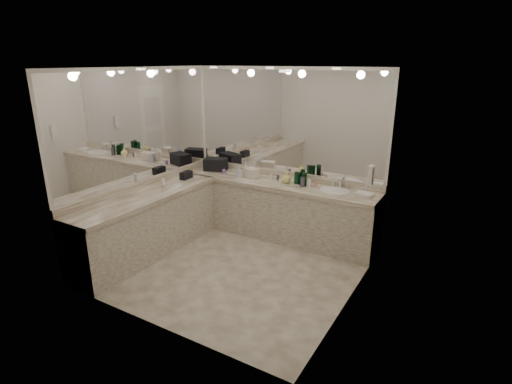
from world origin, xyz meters
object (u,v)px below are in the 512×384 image
Objects in this scene: sink at (335,191)px; soap_bottle_a at (245,168)px; wall_phone at (371,175)px; soap_bottle_c at (286,177)px; hand_towel at (364,194)px; soap_bottle_b at (239,171)px; black_toiletry_bag at (216,164)px; cream_cosmetic_case at (252,173)px.

soap_bottle_a is (-1.57, 0.08, 0.11)m from sink.
wall_phone is 1.52m from soap_bottle_c.
soap_bottle_b reaches higher than hand_towel.
hand_towel is (0.42, 0.01, 0.02)m from sink.
black_toiletry_bag reaches higher than soap_bottle_b.
wall_phone is 2.26m from soap_bottle_b.
wall_phone is 2.11m from cream_cosmetic_case.
black_toiletry_bag is 2.00× the size of soap_bottle_b.
hand_towel reaches higher than sink.
soap_bottle_c reaches higher than hand_towel.
cream_cosmetic_case is at bearing -21.95° from soap_bottle_a.
soap_bottle_c is (0.62, -0.01, 0.02)m from cream_cosmetic_case.
cream_cosmetic_case is 0.21m from soap_bottle_b.
cream_cosmetic_case is 1.38× the size of soap_bottle_c.
soap_bottle_c is (-0.78, 0.01, 0.09)m from sink.
black_toiletry_bag is (-2.76, 0.57, -0.34)m from wall_phone.
black_toiletry_bag reaches higher than cream_cosmetic_case.
black_toiletry_bag is 2.12× the size of soap_bottle_c.
soap_bottle_c is at bearing -2.53° from black_toiletry_bag.
soap_bottle_b reaches higher than soap_bottle_c.
soap_bottle_a is at bearing 175.59° from cream_cosmetic_case.
sink is 1.82× the size of cream_cosmetic_case.
cream_cosmetic_case is (-2.01, 0.52, -0.38)m from wall_phone.
black_toiletry_bag is at bearing 177.47° from soap_bottle_c.
black_toiletry_bag is 1.57× the size of hand_towel.
wall_phone is 1.01× the size of hand_towel.
cream_cosmetic_case is (-1.41, 0.02, 0.07)m from sink.
soap_bottle_b is (0.57, -0.15, -0.01)m from black_toiletry_bag.
black_toiletry_bag is 0.59m from soap_bottle_a.
soap_bottle_b is (-1.58, -0.08, 0.10)m from sink.
soap_bottle_a is 1.21× the size of soap_bottle_c.
wall_phone is 0.65× the size of black_toiletry_bag.
wall_phone is 2.27m from soap_bottle_a.
hand_towel is at bearing 110.03° from wall_phone.
sink is 0.79m from soap_bottle_c.
cream_cosmetic_case is at bearing 179.82° from hand_towel.
wall_phone is at bearing -39.57° from sink.
wall_phone reaches higher than black_toiletry_bag.
cream_cosmetic_case reaches higher than sink.
hand_towel is at bearing -1.23° from black_toiletry_bag.
cream_cosmetic_case is (0.75, -0.05, -0.04)m from black_toiletry_bag.
wall_phone reaches higher than cream_cosmetic_case.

